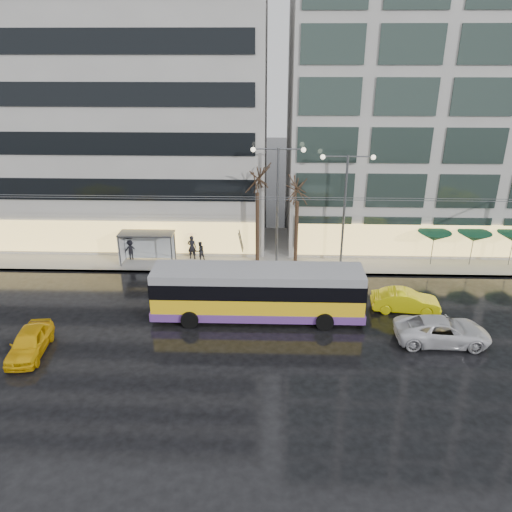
{
  "coord_description": "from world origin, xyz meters",
  "views": [
    {
      "loc": [
        1.56,
        -25.01,
        15.82
      ],
      "look_at": [
        0.59,
        5.0,
        3.17
      ],
      "focal_mm": 35.0,
      "sensor_mm": 36.0,
      "label": 1
    }
  ],
  "objects_px": {
    "trolleybus": "(258,294)",
    "taxi_a": "(30,342)",
    "street_lamp_near": "(278,191)",
    "bus_shelter": "(143,240)"
  },
  "relations": [
    {
      "from": "street_lamp_near",
      "to": "taxi_a",
      "type": "relative_size",
      "value": 2.13
    },
    {
      "from": "street_lamp_near",
      "to": "bus_shelter",
      "type": "bearing_deg",
      "value": -179.37
    },
    {
      "from": "taxi_a",
      "to": "trolleybus",
      "type": "bearing_deg",
      "value": 13.58
    },
    {
      "from": "bus_shelter",
      "to": "taxi_a",
      "type": "xyz_separation_m",
      "value": [
        -3.34,
        -12.58,
        -1.24
      ]
    },
    {
      "from": "bus_shelter",
      "to": "taxi_a",
      "type": "height_order",
      "value": "bus_shelter"
    },
    {
      "from": "trolleybus",
      "to": "taxi_a",
      "type": "height_order",
      "value": "trolleybus"
    },
    {
      "from": "trolleybus",
      "to": "street_lamp_near",
      "type": "relative_size",
      "value": 1.44
    },
    {
      "from": "bus_shelter",
      "to": "taxi_a",
      "type": "distance_m",
      "value": 13.07
    },
    {
      "from": "trolleybus",
      "to": "bus_shelter",
      "type": "height_order",
      "value": "trolleybus"
    },
    {
      "from": "trolleybus",
      "to": "bus_shelter",
      "type": "relative_size",
      "value": 3.1
    }
  ]
}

